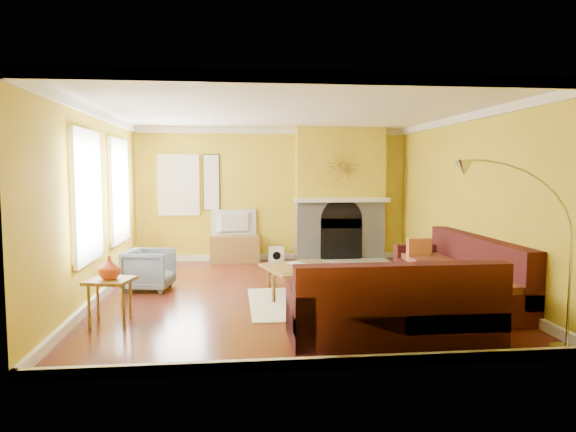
{
  "coord_description": "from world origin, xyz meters",
  "views": [
    {
      "loc": [
        -0.83,
        -7.49,
        1.82
      ],
      "look_at": [
        0.03,
        0.4,
        1.13
      ],
      "focal_mm": 32.0,
      "sensor_mm": 36.0,
      "label": 1
    }
  ],
  "objects": [
    {
      "name": "tv",
      "position": [
        -0.8,
        2.77,
        0.8
      ],
      "size": [
        0.91,
        0.25,
        0.52
      ],
      "primitive_type": "imported",
      "rotation": [
        0.0,
        0.0,
        3.28
      ],
      "color": "black",
      "rests_on": "media_console"
    },
    {
      "name": "book",
      "position": [
        0.04,
        0.06,
        0.43
      ],
      "size": [
        0.3,
        0.32,
        0.03
      ],
      "primitive_type": "imported",
      "rotation": [
        0.0,
        0.0,
        0.57
      ],
      "color": "white",
      "rests_on": "coffee_table"
    },
    {
      "name": "window_back",
      "position": [
        -1.9,
        2.96,
        1.55
      ],
      "size": [
        0.82,
        0.06,
        1.22
      ],
      "primitive_type": "cube",
      "color": "white",
      "rests_on": "wall_back"
    },
    {
      "name": "floor",
      "position": [
        0.0,
        0.0,
        -0.01
      ],
      "size": [
        5.5,
        6.0,
        0.02
      ],
      "primitive_type": "cube",
      "color": "maroon",
      "rests_on": "ground"
    },
    {
      "name": "wall_art",
      "position": [
        -1.25,
        2.97,
        1.6
      ],
      "size": [
        0.34,
        0.04,
        1.14
      ],
      "primitive_type": "cube",
      "color": "white",
      "rests_on": "wall_back"
    },
    {
      "name": "wall_right",
      "position": [
        2.76,
        0.0,
        1.35
      ],
      "size": [
        0.02,
        6.0,
        2.7
      ],
      "primitive_type": "cube",
      "color": "gold",
      "rests_on": "ground"
    },
    {
      "name": "crown_molding",
      "position": [
        0.0,
        0.0,
        2.64
      ],
      "size": [
        5.5,
        6.0,
        0.12
      ],
      "primitive_type": null,
      "color": "white",
      "rests_on": "ceiling"
    },
    {
      "name": "ceiling",
      "position": [
        0.0,
        0.0,
        2.71
      ],
      "size": [
        5.5,
        6.0,
        0.02
      ],
      "primitive_type": "cube",
      "color": "white",
      "rests_on": "ground"
    },
    {
      "name": "media_console",
      "position": [
        -0.8,
        2.77,
        0.27
      ],
      "size": [
        0.97,
        0.44,
        0.54
      ],
      "primitive_type": "cube",
      "color": "olive",
      "rests_on": "floor"
    },
    {
      "name": "vase",
      "position": [
        -2.3,
        -1.26,
        0.68
      ],
      "size": [
        0.28,
        0.28,
        0.28
      ],
      "primitive_type": "imported",
      "rotation": [
        0.0,
        0.0,
        -0.06
      ],
      "color": "#D34A23",
      "rests_on": "side_table"
    },
    {
      "name": "mantel",
      "position": [
        1.35,
        2.56,
        1.25
      ],
      "size": [
        1.92,
        0.22,
        0.08
      ],
      "primitive_type": "cube",
      "color": "white",
      "rests_on": "fireplace"
    },
    {
      "name": "sectional_sofa",
      "position": [
        1.26,
        -0.97,
        0.45
      ],
      "size": [
        2.99,
        3.47,
        0.9
      ],
      "primitive_type": null,
      "color": "#461618",
      "rests_on": "floor"
    },
    {
      "name": "coffee_table",
      "position": [
        0.2,
        -0.04,
        0.21
      ],
      "size": [
        1.3,
        1.3,
        0.42
      ],
      "primitive_type": null,
      "rotation": [
        0.0,
        0.0,
        0.28
      ],
      "color": "white",
      "rests_on": "floor"
    },
    {
      "name": "wall_back",
      "position": [
        0.0,
        3.01,
        1.35
      ],
      "size": [
        5.5,
        0.02,
        2.7
      ],
      "primitive_type": "cube",
      "color": "gold",
      "rests_on": "ground"
    },
    {
      "name": "baseboard",
      "position": [
        0.0,
        0.0,
        0.06
      ],
      "size": [
        5.5,
        6.0,
        0.12
      ],
      "primitive_type": null,
      "color": "white",
      "rests_on": "floor"
    },
    {
      "name": "armchair",
      "position": [
        -2.12,
        0.47,
        0.32
      ],
      "size": [
        0.79,
        0.77,
        0.63
      ],
      "primitive_type": "imported",
      "rotation": [
        0.0,
        0.0,
        1.41
      ],
      "color": "slate",
      "rests_on": "floor"
    },
    {
      "name": "wall_left",
      "position": [
        -2.76,
        0.0,
        1.35
      ],
      "size": [
        0.02,
        6.0,
        2.7
      ],
      "primitive_type": "cube",
      "color": "gold",
      "rests_on": "ground"
    },
    {
      "name": "arc_lamp",
      "position": [
        1.98,
        -2.8,
        0.96
      ],
      "size": [
        1.24,
        0.36,
        1.92
      ],
      "primitive_type": null,
      "color": "silver",
      "rests_on": "floor"
    },
    {
      "name": "window_left_near",
      "position": [
        -2.72,
        1.3,
        1.5
      ],
      "size": [
        0.06,
        1.22,
        1.72
      ],
      "primitive_type": "cube",
      "color": "white",
      "rests_on": "wall_left"
    },
    {
      "name": "hearth",
      "position": [
        1.35,
        2.25,
        0.03
      ],
      "size": [
        1.8,
        0.7,
        0.06
      ],
      "primitive_type": "cube",
      "color": "#9C9A94",
      "rests_on": "floor"
    },
    {
      "name": "wall_front",
      "position": [
        0.0,
        -3.01,
        1.35
      ],
      "size": [
        5.5,
        0.02,
        2.7
      ],
      "primitive_type": "cube",
      "color": "gold",
      "rests_on": "ground"
    },
    {
      "name": "sunburst",
      "position": [
        1.35,
        2.57,
        1.95
      ],
      "size": [
        0.7,
        0.04,
        0.7
      ],
      "primitive_type": null,
      "color": "olive",
      "rests_on": "fireplace"
    },
    {
      "name": "fireplace",
      "position": [
        1.35,
        2.8,
        1.35
      ],
      "size": [
        1.8,
        0.4,
        2.7
      ],
      "primitive_type": null,
      "color": "#9C9A94",
      "rests_on": "floor"
    },
    {
      "name": "rug",
      "position": [
        0.59,
        -0.58,
        0.01
      ],
      "size": [
        2.4,
        1.8,
        0.02
      ],
      "primitive_type": "cube",
      "color": "beige",
      "rests_on": "floor"
    },
    {
      "name": "subwoofer",
      "position": [
        0.03,
        2.7,
        0.15
      ],
      "size": [
        0.3,
        0.3,
        0.3
      ],
      "primitive_type": "cube",
      "color": "white",
      "rests_on": "floor"
    },
    {
      "name": "side_table",
      "position": [
        -2.3,
        -1.26,
        0.27
      ],
      "size": [
        0.59,
        0.59,
        0.54
      ],
      "primitive_type": null,
      "rotation": [
        0.0,
        0.0,
        -0.25
      ],
      "color": "olive",
      "rests_on": "floor"
    },
    {
      "name": "window_left_far",
      "position": [
        -2.72,
        -0.6,
        1.5
      ],
      "size": [
        0.06,
        1.22,
        1.72
      ],
      "primitive_type": "cube",
      "color": "white",
      "rests_on": "wall_left"
    }
  ]
}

